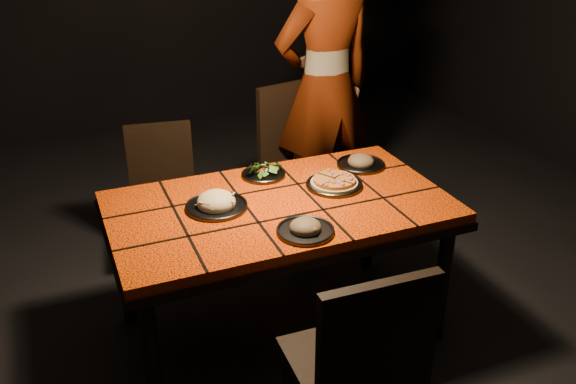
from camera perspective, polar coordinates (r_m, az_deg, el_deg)
name	(u,v)px	position (r m, az deg, el deg)	size (l,w,h in m)	color
room_shell	(278,44)	(2.64, -0.92, 13.65)	(6.04, 7.04, 3.08)	black
dining_table	(279,217)	(2.94, -0.80, -2.33)	(1.62, 0.92, 0.75)	#FB4907
chair_near	(360,362)	(2.30, 6.80, -15.47)	(0.45, 0.45, 0.97)	black
chair_far_left	(164,187)	(3.72, -11.57, 0.47)	(0.44, 0.44, 0.86)	black
chair_far_right	(298,152)	(3.91, 0.98, 3.72)	(0.54, 0.54, 1.01)	black
diner	(325,87)	(3.93, 3.48, 9.74)	(0.70, 0.46, 1.93)	brown
plate_pizza	(334,183)	(3.06, 4.35, 0.84)	(0.32, 0.32, 0.04)	#38393E
plate_pasta	(216,203)	(2.86, -6.72, -1.04)	(0.29, 0.29, 0.10)	#38393E
plate_salad	(263,172)	(3.16, -2.33, 1.93)	(0.23, 0.23, 0.07)	#38393E
plate_mushroom_a	(305,228)	(2.64, 1.64, -3.38)	(0.25, 0.25, 0.08)	#38393E
plate_mushroom_b	(361,162)	(3.30, 6.83, 2.81)	(0.26, 0.26, 0.09)	#38393E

